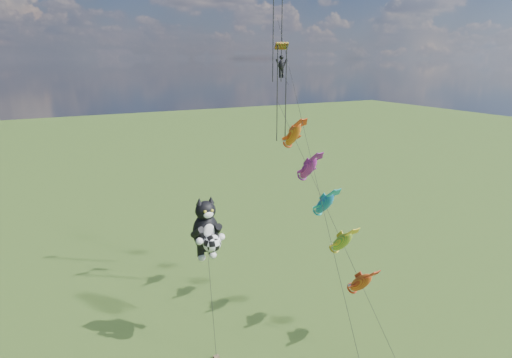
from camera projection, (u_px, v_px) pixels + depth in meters
name	position (u px, v px, depth m)	size (l,w,h in m)	color
cat_kite_rig	(207.00, 230.00, 30.50)	(2.19, 4.05, 11.13)	brown
fish_windsock_rig	(325.00, 204.00, 33.28)	(1.50, 15.95, 17.03)	brown
parafoil_rig	(282.00, 62.00, 35.30)	(3.56, 17.42, 26.93)	brown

